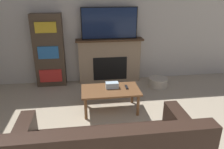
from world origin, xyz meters
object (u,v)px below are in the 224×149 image
fireplace (110,60)px  bookshelf (49,51)px  tv (110,23)px  storage_basket (158,82)px  coffee_table (111,92)px

fireplace → bookshelf: size_ratio=0.95×
tv → storage_basket: tv is taller
tv → storage_basket: size_ratio=2.92×
bookshelf → fireplace: bearing=1.0°
tv → coffee_table: size_ratio=1.21×
bookshelf → storage_basket: bearing=-10.2°
tv → bookshelf: 1.42m
storage_basket → coffee_table: bearing=-142.9°
coffee_table → bookshelf: bearing=131.6°
coffee_table → storage_basket: bearing=37.1°
tv → bookshelf: size_ratio=0.77×
coffee_table → tv: bearing=83.6°
fireplace → storage_basket: size_ratio=3.58×
tv → coffee_table: (-0.15, -1.31, -0.98)m
coffee_table → bookshelf: size_ratio=0.64×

